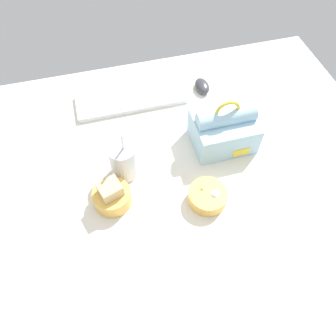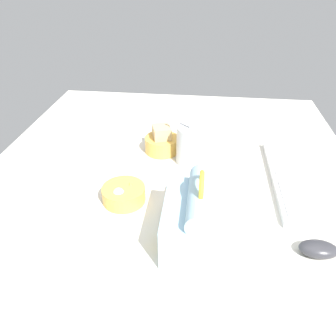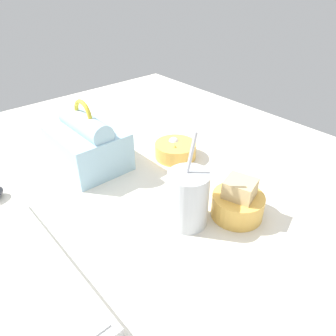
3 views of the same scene
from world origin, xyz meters
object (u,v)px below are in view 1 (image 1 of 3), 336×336
lunch_bag (224,129)px  computer_mouse (202,86)px  soup_cup (123,160)px  bento_bowl_sandwich (112,196)px  keyboard (131,98)px  bento_bowl_snacks (208,196)px

lunch_bag → computer_mouse: bearing=86.3°
soup_cup → bento_bowl_sandwich: soup_cup is taller
bento_bowl_sandwich → computer_mouse: size_ratio=1.32×
lunch_bag → bento_bowl_sandwich: (-37.63, -13.05, -2.90)cm
lunch_bag → keyboard: bearing=133.5°
lunch_bag → bento_bowl_snacks: (-11.50, -19.38, -3.97)cm
lunch_bag → computer_mouse: lunch_bag is taller
lunch_bag → soup_cup: (-32.35, -3.84, -0.06)cm
keyboard → bento_bowl_snacks: bento_bowl_snacks is taller
lunch_bag → bento_bowl_snacks: lunch_bag is taller
lunch_bag → soup_cup: size_ratio=0.97×
soup_cup → bento_bowl_snacks: soup_cup is taller
keyboard → lunch_bag: lunch_bag is taller
computer_mouse → soup_cup: bearing=-139.4°
soup_cup → bento_bowl_sandwich: (-5.28, -9.21, -2.84)cm
soup_cup → keyboard: bearing=75.8°
soup_cup → computer_mouse: soup_cup is taller
bento_bowl_snacks → computer_mouse: bento_bowl_snacks is taller
soup_cup → computer_mouse: (33.99, 29.12, -4.56)cm
bento_bowl_snacks → soup_cup: bearing=143.3°
bento_bowl_sandwich → computer_mouse: 54.90cm
soup_cup → bento_bowl_snacks: (20.85, -15.54, -3.92)cm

